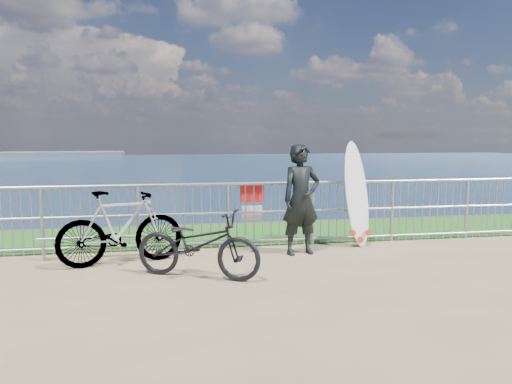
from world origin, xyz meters
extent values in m
plane|color=#195216|center=(0.00, 2.70, 0.01)|extent=(120.00, 120.00, 0.00)
cube|color=brown|center=(0.00, 3.90, -2.50)|extent=(120.00, 0.30, 5.00)
plane|color=navy|center=(0.00, 90.00, -5.00)|extent=(260.00, 260.00, 0.00)
cube|color=#565E68|center=(-50.00, 168.00, -4.25)|extent=(70.00, 12.00, 1.50)
cylinder|color=#92949A|center=(0.00, 1.60, 1.10)|extent=(10.00, 0.06, 0.06)
cylinder|color=#92949A|center=(0.00, 1.60, 0.61)|extent=(10.00, 0.05, 0.05)
cylinder|color=#92949A|center=(0.00, 1.60, 0.10)|extent=(10.00, 0.05, 0.05)
cylinder|color=#92949A|center=(-3.50, 1.60, 0.55)|extent=(0.06, 0.06, 1.10)
cylinder|color=#92949A|center=(-2.00, 1.60, 0.55)|extent=(0.06, 0.06, 1.10)
cylinder|color=#92949A|center=(-0.50, 1.60, 0.55)|extent=(0.06, 0.06, 1.10)
cylinder|color=#92949A|center=(1.00, 1.60, 0.55)|extent=(0.06, 0.06, 1.10)
cylinder|color=#92949A|center=(2.50, 1.60, 0.55)|extent=(0.06, 0.06, 1.10)
cylinder|color=#92949A|center=(4.00, 1.60, 0.55)|extent=(0.06, 0.06, 1.10)
cube|color=red|center=(-0.07, 1.66, 0.92)|extent=(0.42, 0.02, 0.30)
cube|color=white|center=(-0.07, 1.66, 0.92)|extent=(0.38, 0.01, 0.08)
cube|color=white|center=(-0.07, 1.66, 0.58)|extent=(0.36, 0.02, 0.26)
imported|color=black|center=(0.60, 0.94, 0.89)|extent=(0.72, 0.54, 1.79)
ellipsoid|color=white|center=(1.73, 1.38, 0.92)|extent=(0.59, 0.56, 1.83)
cone|color=#BF3A14|center=(1.59, 1.26, 0.26)|extent=(0.11, 0.20, 0.11)
cone|color=#BF3A14|center=(1.87, 1.26, 0.26)|extent=(0.11, 0.20, 0.11)
cone|color=#BF3A14|center=(1.73, 1.26, 0.14)|extent=(0.11, 0.20, 0.11)
imported|color=black|center=(-1.13, -0.13, 0.46)|extent=(1.86, 1.34, 0.93)
imported|color=black|center=(-2.21, 0.78, 0.56)|extent=(1.93, 0.99, 1.12)
cylinder|color=#92949A|center=(-2.64, 1.21, 0.34)|extent=(1.74, 0.05, 0.05)
cylinder|color=#92949A|center=(-3.41, 1.21, 0.17)|extent=(0.04, 0.04, 0.34)
cylinder|color=#92949A|center=(-1.87, 1.21, 0.17)|extent=(0.04, 0.04, 0.34)
camera|label=1|loc=(-1.56, -6.76, 1.92)|focal=35.00mm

